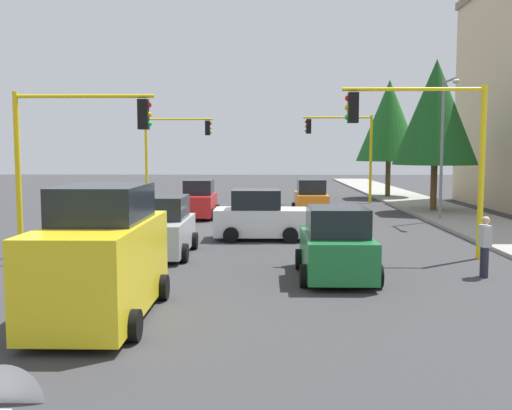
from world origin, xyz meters
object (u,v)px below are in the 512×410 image
at_px(car_red, 199,201).
at_px(car_silver, 163,229).
at_px(car_orange, 311,199).
at_px(delivery_van_yellow, 102,257).
at_px(car_white, 260,217).
at_px(street_lamp_curbside, 445,133).
at_px(traffic_signal_near_left, 426,136).
at_px(car_green, 336,246).
at_px(traffic_signal_far_right, 173,142).
at_px(traffic_signal_far_left, 344,141).
at_px(tree_roadside_mid, 436,112).
at_px(traffic_signal_near_right, 73,140).
at_px(pedestrian_crossing, 485,245).
at_px(tree_roadside_far, 389,121).

xyz_separation_m(car_red, car_silver, (10.88, 0.08, 0.00)).
bearing_deg(car_orange, delivery_van_yellow, -16.76).
bearing_deg(car_white, car_orange, 162.51).
xyz_separation_m(street_lamp_curbside, car_red, (-1.74, -12.16, -3.45)).
height_order(traffic_signal_near_left, street_lamp_curbside, street_lamp_curbside).
bearing_deg(car_green, traffic_signal_far_right, -160.30).
bearing_deg(traffic_signal_far_left, tree_roadside_mid, 35.49).
distance_m(car_white, car_silver, 4.78).
bearing_deg(traffic_signal_near_left, street_lamp_curbside, 159.90).
bearing_deg(car_white, traffic_signal_near_right, -56.25).
relative_size(traffic_signal_far_right, car_silver, 1.44).
relative_size(traffic_signal_near_left, street_lamp_curbside, 0.80).
relative_size(traffic_signal_near_right, car_green, 1.46).
relative_size(car_orange, car_silver, 1.02).
height_order(street_lamp_curbside, car_silver, street_lamp_curbside).
distance_m(car_red, pedestrian_crossing, 17.07).
height_order(traffic_signal_far_right, car_green, traffic_signal_far_right).
distance_m(traffic_signal_near_left, traffic_signal_near_right, 11.34).
xyz_separation_m(tree_roadside_mid, car_orange, (1.63, -7.03, -4.72)).
bearing_deg(pedestrian_crossing, car_green, -87.04).
xyz_separation_m(traffic_signal_near_right, street_lamp_curbside, (-9.61, 14.85, 0.52)).
relative_size(traffic_signal_far_right, car_green, 1.55).
xyz_separation_m(car_white, car_silver, (3.54, -3.22, 0.00)).
xyz_separation_m(tree_roadside_far, tree_roadside_mid, (10.00, 0.50, -0.06)).
bearing_deg(car_orange, traffic_signal_near_right, -34.88).
bearing_deg(tree_roadside_far, traffic_signal_far_left, -43.37).
xyz_separation_m(delivery_van_yellow, car_white, (-10.84, 3.15, -0.39)).
bearing_deg(car_red, car_white, 24.18).
height_order(tree_roadside_mid, car_silver, tree_roadside_mid).
distance_m(traffic_signal_far_left, traffic_signal_near_left, 20.00).
relative_size(tree_roadside_mid, car_orange, 2.10).
relative_size(car_red, car_silver, 0.94).
bearing_deg(car_silver, pedestrian_crossing, 71.33).
bearing_deg(traffic_signal_far_left, car_orange, -19.82).
xyz_separation_m(car_orange, car_green, (15.34, -0.45, 0.00)).
distance_m(car_orange, car_red, 6.02).
xyz_separation_m(traffic_signal_far_right, tree_roadside_mid, (6.00, 15.71, 1.57)).
bearing_deg(traffic_signal_far_right, delivery_van_yellow, 6.15).
relative_size(traffic_signal_far_left, car_orange, 1.43).
distance_m(car_white, pedestrian_crossing, 9.25).
bearing_deg(street_lamp_curbside, traffic_signal_near_left, -20.10).
distance_m(traffic_signal_near_left, delivery_van_yellow, 11.23).
bearing_deg(traffic_signal_far_right, car_red, 17.58).
bearing_deg(tree_roadside_far, street_lamp_curbside, -1.19).
bearing_deg(traffic_signal_far_left, street_lamp_curbside, 18.51).
bearing_deg(car_white, street_lamp_curbside, 122.33).
distance_m(traffic_signal_near_left, pedestrian_crossing, 4.22).
relative_size(delivery_van_yellow, car_silver, 1.20).
bearing_deg(tree_roadside_mid, street_lamp_curbside, -10.33).
distance_m(traffic_signal_far_left, car_silver, 21.59).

